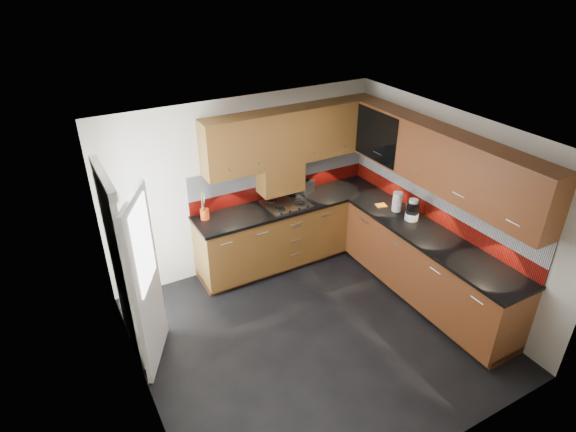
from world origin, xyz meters
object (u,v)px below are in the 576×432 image
gas_hob (286,204)px  toaster (306,187)px  utensil_pot (204,213)px  food_processor (412,210)px

gas_hob → toaster: bearing=23.8°
gas_hob → toaster: 0.47m
utensil_pot → food_processor: 2.64m
gas_hob → utensil_pot: size_ratio=1.47×
gas_hob → utensil_pot: utensil_pot is taller
utensil_pot → toaster: utensil_pot is taller
gas_hob → toaster: (0.42, 0.19, 0.07)m
toaster → food_processor: bearing=-59.6°
gas_hob → food_processor: bearing=-43.5°
gas_hob → utensil_pot: (-1.10, 0.16, 0.08)m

